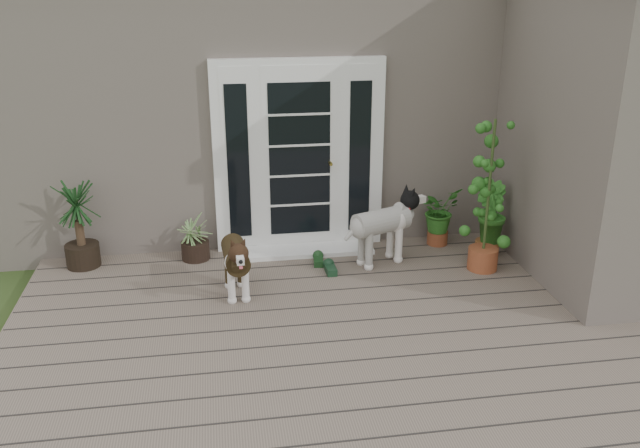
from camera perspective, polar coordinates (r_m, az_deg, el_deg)
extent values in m
cube|color=#6B5B4C|center=(6.00, 3.01, -10.23)|extent=(6.20, 4.60, 0.12)
cube|color=#665E54|center=(9.47, -2.19, 11.05)|extent=(7.40, 4.00, 3.10)
cube|color=#665E54|center=(7.49, 23.79, 6.70)|extent=(1.60, 2.40, 3.10)
cube|color=white|center=(7.54, -1.77, 5.75)|extent=(1.90, 0.14, 2.15)
cube|color=white|center=(7.69, -1.50, -2.21)|extent=(1.60, 0.40, 0.05)
imported|color=#1E621C|center=(7.94, 9.99, 0.39)|extent=(0.66, 0.66, 0.61)
imported|color=#1E4E16|center=(7.77, 14.07, -0.34)|extent=(0.52, 0.52, 0.63)
imported|color=#1D5D1A|center=(8.22, 15.13, 0.39)|extent=(0.37, 0.37, 0.53)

